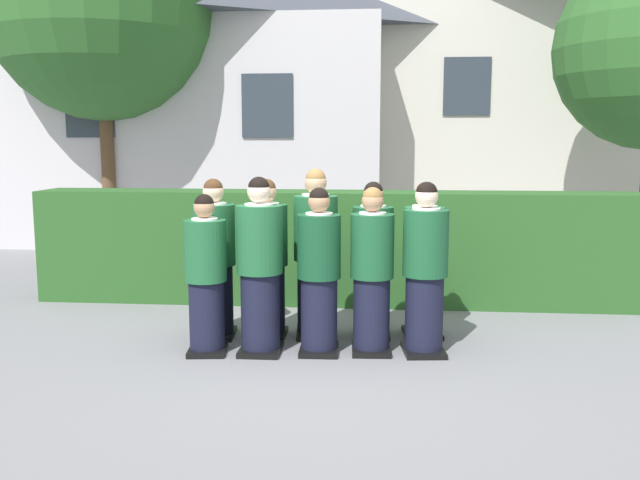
{
  "coord_description": "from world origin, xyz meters",
  "views": [
    {
      "loc": [
        0.6,
        -6.34,
        2.02
      ],
      "look_at": [
        0.0,
        0.28,
        1.05
      ],
      "focal_mm": 38.42,
      "sensor_mm": 36.0,
      "label": 1
    }
  ],
  "objects_px": {
    "student_rear_row_1": "(267,262)",
    "student_front_row_2": "(319,275)",
    "student_front_row_4": "(425,273)",
    "student_rear_row_0": "(215,262)",
    "student_rear_row_2": "(316,257)",
    "student_front_row_1": "(260,270)",
    "student_front_row_3": "(372,275)",
    "student_front_row_0": "(206,278)",
    "student_rear_row_4": "(424,264)",
    "student_rear_row_3": "(373,264)"
  },
  "relations": [
    {
      "from": "student_front_row_3",
      "to": "student_rear_row_0",
      "type": "height_order",
      "value": "student_rear_row_0"
    },
    {
      "from": "student_rear_row_0",
      "to": "student_rear_row_2",
      "type": "bearing_deg",
      "value": 7.2
    },
    {
      "from": "student_rear_row_0",
      "to": "student_rear_row_3",
      "type": "distance_m",
      "value": 1.62
    },
    {
      "from": "student_front_row_1",
      "to": "student_rear_row_4",
      "type": "xyz_separation_m",
      "value": [
        1.58,
        0.71,
        -0.04
      ]
    },
    {
      "from": "student_rear_row_3",
      "to": "student_rear_row_4",
      "type": "xyz_separation_m",
      "value": [
        0.52,
        0.06,
        -0.0
      ]
    },
    {
      "from": "student_front_row_4",
      "to": "student_rear_row_1",
      "type": "bearing_deg",
      "value": 164.88
    },
    {
      "from": "student_rear_row_1",
      "to": "student_front_row_2",
      "type": "bearing_deg",
      "value": -40.12
    },
    {
      "from": "student_rear_row_1",
      "to": "student_rear_row_3",
      "type": "bearing_deg",
      "value": 5.6
    },
    {
      "from": "student_front_row_1",
      "to": "student_front_row_2",
      "type": "xyz_separation_m",
      "value": [
        0.56,
        0.05,
        -0.05
      ]
    },
    {
      "from": "student_front_row_0",
      "to": "student_front_row_2",
      "type": "relative_size",
      "value": 0.96
    },
    {
      "from": "student_front_row_1",
      "to": "student_rear_row_4",
      "type": "distance_m",
      "value": 1.73
    },
    {
      "from": "student_rear_row_3",
      "to": "student_rear_row_4",
      "type": "relative_size",
      "value": 1.0
    },
    {
      "from": "student_rear_row_1",
      "to": "student_rear_row_2",
      "type": "xyz_separation_m",
      "value": [
        0.49,
        0.08,
        0.05
      ]
    },
    {
      "from": "student_rear_row_0",
      "to": "student_rear_row_1",
      "type": "relative_size",
      "value": 1.0
    },
    {
      "from": "student_front_row_4",
      "to": "student_rear_row_0",
      "type": "height_order",
      "value": "student_front_row_4"
    },
    {
      "from": "student_rear_row_0",
      "to": "student_rear_row_2",
      "type": "distance_m",
      "value": 1.04
    },
    {
      "from": "student_front_row_2",
      "to": "student_rear_row_1",
      "type": "height_order",
      "value": "student_rear_row_1"
    },
    {
      "from": "student_front_row_1",
      "to": "student_rear_row_3",
      "type": "relative_size",
      "value": 1.05
    },
    {
      "from": "student_rear_row_0",
      "to": "student_rear_row_1",
      "type": "xyz_separation_m",
      "value": [
        0.54,
        0.05,
        -0.0
      ]
    },
    {
      "from": "student_front_row_4",
      "to": "student_rear_row_2",
      "type": "height_order",
      "value": "student_rear_row_2"
    },
    {
      "from": "student_rear_row_4",
      "to": "student_front_row_4",
      "type": "bearing_deg",
      "value": -92.17
    },
    {
      "from": "student_front_row_3",
      "to": "student_rear_row_1",
      "type": "distance_m",
      "value": 1.16
    },
    {
      "from": "student_front_row_1",
      "to": "student_rear_row_2",
      "type": "xyz_separation_m",
      "value": [
        0.47,
        0.63,
        0.03
      ]
    },
    {
      "from": "student_rear_row_2",
      "to": "student_front_row_0",
      "type": "bearing_deg",
      "value": -145.12
    },
    {
      "from": "student_rear_row_0",
      "to": "student_rear_row_2",
      "type": "relative_size",
      "value": 0.94
    },
    {
      "from": "student_front_row_0",
      "to": "student_front_row_4",
      "type": "relative_size",
      "value": 0.93
    },
    {
      "from": "student_front_row_0",
      "to": "student_front_row_4",
      "type": "height_order",
      "value": "student_front_row_4"
    },
    {
      "from": "student_front_row_4",
      "to": "student_front_row_0",
      "type": "bearing_deg",
      "value": -175.27
    },
    {
      "from": "student_rear_row_0",
      "to": "student_front_row_1",
      "type": "bearing_deg",
      "value": -41.59
    },
    {
      "from": "student_front_row_4",
      "to": "student_rear_row_0",
      "type": "distance_m",
      "value": 2.15
    },
    {
      "from": "student_front_row_1",
      "to": "student_rear_row_0",
      "type": "bearing_deg",
      "value": 138.41
    },
    {
      "from": "student_rear_row_1",
      "to": "student_rear_row_4",
      "type": "distance_m",
      "value": 1.61
    },
    {
      "from": "student_front_row_4",
      "to": "student_rear_row_3",
      "type": "xyz_separation_m",
      "value": [
        -0.5,
        0.53,
        -0.02
      ]
    },
    {
      "from": "student_front_row_3",
      "to": "student_front_row_1",
      "type": "bearing_deg",
      "value": -174.27
    },
    {
      "from": "student_front_row_1",
      "to": "student_front_row_4",
      "type": "bearing_deg",
      "value": 4.16
    },
    {
      "from": "student_rear_row_3",
      "to": "student_front_row_1",
      "type": "bearing_deg",
      "value": -148.55
    },
    {
      "from": "student_front_row_0",
      "to": "student_front_row_3",
      "type": "distance_m",
      "value": 1.57
    },
    {
      "from": "student_front_row_0",
      "to": "student_rear_row_2",
      "type": "relative_size",
      "value": 0.88
    },
    {
      "from": "student_front_row_2",
      "to": "student_rear_row_3",
      "type": "height_order",
      "value": "student_rear_row_3"
    },
    {
      "from": "student_front_row_1",
      "to": "student_rear_row_3",
      "type": "distance_m",
      "value": 1.24
    },
    {
      "from": "student_front_row_2",
      "to": "student_rear_row_4",
      "type": "relative_size",
      "value": 0.99
    },
    {
      "from": "student_front_row_1",
      "to": "student_rear_row_0",
      "type": "distance_m",
      "value": 0.75
    },
    {
      "from": "student_rear_row_0",
      "to": "student_rear_row_1",
      "type": "bearing_deg",
      "value": 4.84
    },
    {
      "from": "student_front_row_4",
      "to": "student_rear_row_2",
      "type": "bearing_deg",
      "value": 154.79
    },
    {
      "from": "student_rear_row_2",
      "to": "student_rear_row_0",
      "type": "bearing_deg",
      "value": -172.8
    },
    {
      "from": "student_front_row_1",
      "to": "student_rear_row_3",
      "type": "xyz_separation_m",
      "value": [
        1.06,
        0.65,
        -0.04
      ]
    },
    {
      "from": "student_front_row_3",
      "to": "student_rear_row_1",
      "type": "xyz_separation_m",
      "value": [
        -1.08,
        0.43,
        0.02
      ]
    },
    {
      "from": "student_rear_row_2",
      "to": "student_rear_row_4",
      "type": "bearing_deg",
      "value": 4.42
    },
    {
      "from": "student_front_row_2",
      "to": "student_rear_row_4",
      "type": "height_order",
      "value": "student_rear_row_4"
    },
    {
      "from": "student_front_row_0",
      "to": "student_front_row_2",
      "type": "height_order",
      "value": "student_front_row_2"
    }
  ]
}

